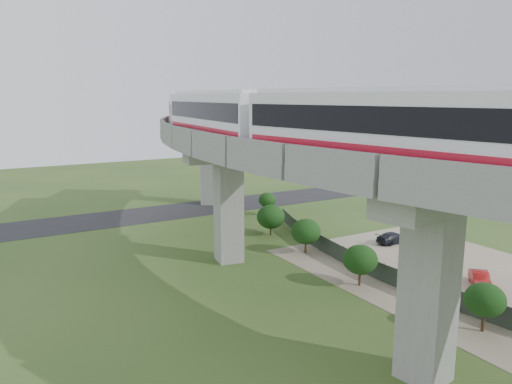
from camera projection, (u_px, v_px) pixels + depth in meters
ground at (289, 306)px, 32.98m from camera, size 160.00×160.00×0.00m
dirt_lot at (455, 277)px, 38.22m from camera, size 18.00×26.00×0.04m
asphalt_road at (146, 215)px, 58.41m from camera, size 60.00×8.00×0.03m
viaduct at (339, 167)px, 33.18m from camera, size 19.58×73.98×11.40m
metro_train at (315, 120)px, 29.23m from camera, size 11.65×61.32×3.64m
fence at (396, 270)px, 37.68m from camera, size 3.87×38.73×1.50m
tree_0 at (267, 200)px, 57.68m from camera, size 2.02×2.02×2.72m
tree_1 at (271, 217)px, 49.58m from camera, size 2.80×2.80×3.06m
tree_2 at (306, 232)px, 43.74m from camera, size 2.64×2.64×3.11m
tree_3 at (360, 260)px, 36.18m from camera, size 2.53×2.53×3.08m
tree_4 at (485, 300)px, 29.03m from camera, size 2.35×2.35×3.00m
car_white at (438, 297)px, 33.12m from camera, size 1.71×3.23×1.05m
car_red at (480, 279)px, 36.19m from camera, size 3.16×3.19×1.10m
car_dark at (393, 238)px, 46.98m from camera, size 3.61×1.51×1.04m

